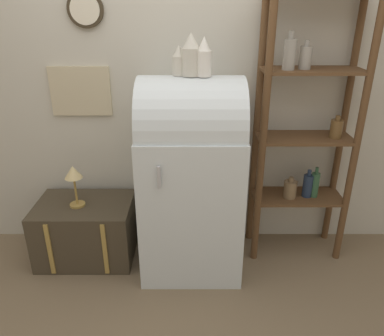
% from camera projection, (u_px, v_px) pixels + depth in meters
% --- Properties ---
extents(ground_plane, '(12.00, 12.00, 0.00)m').
position_uv_depth(ground_plane, '(192.00, 277.00, 2.70)').
color(ground_plane, '#7A664C').
extents(wall_back, '(7.00, 0.09, 2.70)m').
position_uv_depth(wall_back, '(191.00, 73.00, 2.68)').
color(wall_back, beige).
rests_on(wall_back, ground_plane).
extents(refrigerator, '(0.69, 0.71, 1.40)m').
position_uv_depth(refrigerator, '(192.00, 174.00, 2.60)').
color(refrigerator, silver).
rests_on(refrigerator, ground_plane).
extents(suitcase_trunk, '(0.70, 0.50, 0.45)m').
position_uv_depth(suitcase_trunk, '(87.00, 230.00, 2.85)').
color(suitcase_trunk, '#423828').
rests_on(suitcase_trunk, ground_plane).
extents(shelf_unit, '(0.69, 0.32, 1.89)m').
position_uv_depth(shelf_unit, '(307.00, 124.00, 2.61)').
color(shelf_unit, brown).
rests_on(shelf_unit, ground_plane).
extents(vase_left, '(0.08, 0.08, 0.18)m').
position_uv_depth(vase_left, '(179.00, 62.00, 2.31)').
color(vase_left, beige).
rests_on(vase_left, refrigerator).
extents(vase_center, '(0.12, 0.12, 0.26)m').
position_uv_depth(vase_center, '(192.00, 56.00, 2.28)').
color(vase_center, beige).
rests_on(vase_center, refrigerator).
extents(vase_right, '(0.09, 0.09, 0.24)m').
position_uv_depth(vase_right, '(205.00, 58.00, 2.27)').
color(vase_right, white).
rests_on(vase_right, refrigerator).
extents(desk_lamp, '(0.13, 0.13, 0.31)m').
position_uv_depth(desk_lamp, '(74.00, 176.00, 2.64)').
color(desk_lamp, '#AD8942').
rests_on(desk_lamp, suitcase_trunk).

